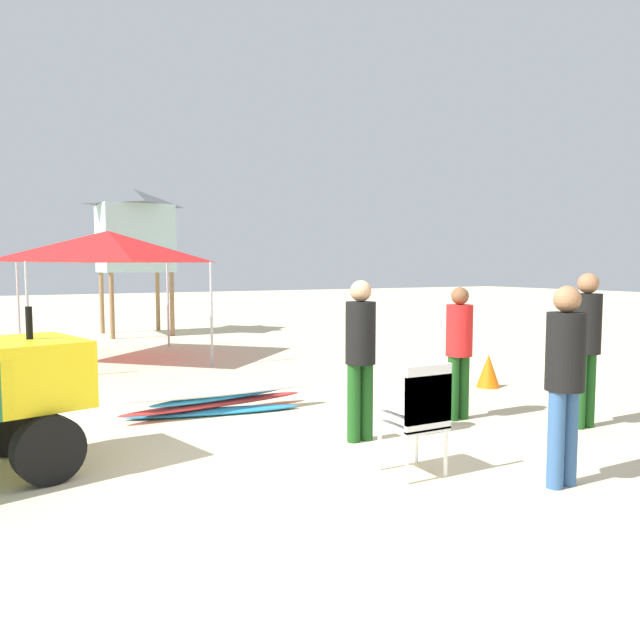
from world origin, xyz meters
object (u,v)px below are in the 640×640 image
(stacked_plastic_chairs, at_px, (419,410))
(lifeguard_tower, at_px, (134,230))
(lifeguard_far_right, at_px, (459,344))
(lifeguard_near_center, at_px, (360,349))
(lifeguard_near_right, at_px, (565,372))
(traffic_cone_near, at_px, (488,371))
(surfboard_pile, at_px, (217,401))
(lifeguard_near_left, at_px, (586,339))
(popup_canopy, at_px, (108,247))

(stacked_plastic_chairs, bearing_deg, lifeguard_tower, 88.61)
(lifeguard_far_right, bearing_deg, lifeguard_near_center, -171.76)
(lifeguard_far_right, xyz_separation_m, lifeguard_tower, (-1.38, 11.58, 1.92))
(lifeguard_near_right, bearing_deg, lifeguard_far_right, 70.48)
(lifeguard_near_right, distance_m, lifeguard_tower, 13.93)
(traffic_cone_near, bearing_deg, lifeguard_near_center, -154.77)
(stacked_plastic_chairs, xyz_separation_m, lifeguard_far_right, (1.69, 1.43, 0.32))
(lifeguard_near_center, distance_m, traffic_cone_near, 3.75)
(surfboard_pile, height_order, lifeguard_near_right, lifeguard_near_right)
(lifeguard_tower, bearing_deg, lifeguard_near_left, -79.19)
(lifeguard_far_right, relative_size, lifeguard_tower, 0.41)
(stacked_plastic_chairs, distance_m, lifeguard_near_left, 2.79)
(surfboard_pile, distance_m, popup_canopy, 5.71)
(traffic_cone_near, bearing_deg, lifeguard_near_right, -125.77)
(lifeguard_tower, bearing_deg, traffic_cone_near, -72.88)
(lifeguard_near_left, relative_size, popup_canopy, 0.56)
(stacked_plastic_chairs, relative_size, lifeguard_tower, 0.26)
(lifeguard_near_left, bearing_deg, lifeguard_near_center, 163.39)
(lifeguard_near_right, height_order, traffic_cone_near, lifeguard_near_right)
(lifeguard_far_right, bearing_deg, stacked_plastic_chairs, -139.84)
(lifeguard_near_left, distance_m, traffic_cone_near, 2.58)
(stacked_plastic_chairs, bearing_deg, lifeguard_near_center, 83.22)
(lifeguard_near_center, bearing_deg, lifeguard_near_left, -16.61)
(lifeguard_near_center, height_order, lifeguard_near_right, lifeguard_near_center)
(lifeguard_near_left, height_order, lifeguard_tower, lifeguard_tower)
(lifeguard_near_right, relative_size, lifeguard_tower, 0.43)
(stacked_plastic_chairs, height_order, lifeguard_near_right, lifeguard_near_right)
(lifeguard_near_center, bearing_deg, surfboard_pile, 116.03)
(surfboard_pile, xyz_separation_m, lifeguard_far_right, (2.49, -1.69, 0.76))
(stacked_plastic_chairs, distance_m, lifeguard_tower, 13.21)
(surfboard_pile, relative_size, lifeguard_tower, 0.65)
(lifeguard_near_center, relative_size, popup_canopy, 0.54)
(stacked_plastic_chairs, distance_m, popup_canopy, 8.66)
(surfboard_pile, relative_size, traffic_cone_near, 5.02)
(popup_canopy, height_order, traffic_cone_near, popup_canopy)
(lifeguard_near_left, height_order, traffic_cone_near, lifeguard_near_left)
(lifeguard_tower, bearing_deg, popup_canopy, -107.86)
(surfboard_pile, distance_m, lifeguard_near_left, 4.50)
(surfboard_pile, xyz_separation_m, popup_canopy, (-0.37, 5.30, 2.09))
(stacked_plastic_chairs, relative_size, lifeguard_near_center, 0.59)
(stacked_plastic_chairs, height_order, lifeguard_near_center, lifeguard_near_center)
(traffic_cone_near, bearing_deg, lifeguard_tower, 107.12)
(stacked_plastic_chairs, bearing_deg, lifeguard_far_right, 40.16)
(lifeguard_near_right, xyz_separation_m, lifeguard_tower, (-0.59, 13.79, 1.87))
(lifeguard_near_right, xyz_separation_m, traffic_cone_near, (2.56, 3.55, -0.72))
(popup_canopy, bearing_deg, surfboard_pile, -86.00)
(traffic_cone_near, bearing_deg, stacked_plastic_chairs, -141.37)
(surfboard_pile, distance_m, lifeguard_near_right, 4.34)
(lifeguard_near_left, xyz_separation_m, lifeguard_tower, (-2.40, 12.58, 1.81))
(popup_canopy, height_order, lifeguard_tower, lifeguard_tower)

